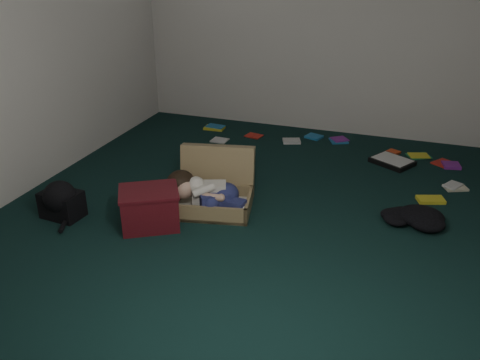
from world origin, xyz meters
The scene contains 11 objects.
floor centered at (0.00, 0.00, 0.00)m, with size 4.50×4.50×0.00m, color black.
wall_back centered at (0.00, 2.25, 1.30)m, with size 4.50×4.50×0.00m, color silver.
wall_front centered at (0.00, -2.25, 1.30)m, with size 4.50×4.50×0.00m, color silver.
wall_left centered at (-2.00, 0.00, 1.30)m, with size 4.50×4.50×0.00m, color silver.
suitcase centered at (-0.30, 0.03, 0.14)m, with size 0.77×0.75×0.48m.
person centered at (-0.31, -0.14, 0.18)m, with size 0.72×0.35×0.30m.
maroon_bin centered at (-0.64, -0.50, 0.16)m, with size 0.58×0.54×0.32m.
backpack centered at (-1.40, -0.60, 0.12)m, with size 0.41×0.32×0.24m, color black, non-canonical shape.
clothing_pile centered at (1.32, 0.28, 0.07)m, with size 0.44×0.36×0.14m, color black, non-canonical shape.
paper_tray centered at (1.10, 1.45, 0.03)m, with size 0.48×0.45×0.05m.
book_scatter centered at (0.60, 1.59, 0.01)m, with size 2.93×1.50×0.02m.
Camera 1 is at (1.21, -3.61, 2.06)m, focal length 38.00 mm.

